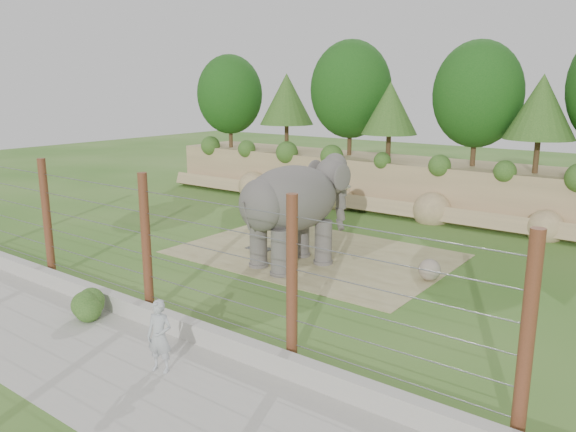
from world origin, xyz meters
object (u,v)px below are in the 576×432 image
Objects in this scene: barrier_fence at (146,245)px; zookeeper at (160,336)px; elephant at (291,214)px; stone_ball at (430,270)px.

zookeeper is (2.86, -2.04, -1.16)m from barrier_fence.
elephant reaches higher than zookeeper.
barrier_fence is at bearing 126.98° from zookeeper.
barrier_fence is 3.70m from zookeeper.
barrier_fence reaches higher than zookeeper.
barrier_fence is 12.14× the size of zookeeper.
elephant is 8.27m from zookeeper.
zookeeper is (-2.39, -9.31, 0.47)m from stone_ball.
zookeeper is at bearing -104.37° from stone_ball.
barrier_fence is (-5.24, -7.27, 1.62)m from stone_ball.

